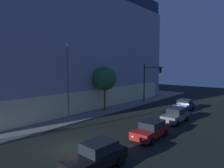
# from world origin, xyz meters

# --- Properties ---
(ground_plane) EXTENTS (120.00, 120.00, 0.00)m
(ground_plane) POSITION_xyz_m (0.00, 0.00, 0.00)
(ground_plane) COLOR black
(modern_building) EXTENTS (37.67, 26.61, 20.72)m
(modern_building) POSITION_xyz_m (13.13, 21.48, 10.29)
(modern_building) COLOR #4C4C51
(modern_building) RESTS_ON ground
(traffic_light_far_corner) EXTENTS (0.49, 3.66, 6.98)m
(traffic_light_far_corner) POSITION_xyz_m (21.40, 4.96, 4.69)
(traffic_light_far_corner) COLOR black
(traffic_light_far_corner) RESTS_ON sidewalk_corner
(street_lamp_sidewalk) EXTENTS (0.44, 0.44, 9.27)m
(street_lamp_sidewalk) POSITION_xyz_m (4.58, 6.38, 5.85)
(street_lamp_sidewalk) COLOR slate
(street_lamp_sidewalk) RESTS_ON sidewalk_corner
(sidewalk_tree) EXTENTS (3.52, 3.52, 6.53)m
(sidewalk_tree) POSITION_xyz_m (11.95, 7.19, 4.91)
(sidewalk_tree) COLOR brown
(sidewalk_tree) RESTS_ON sidewalk_corner
(car_black) EXTENTS (4.61, 2.20, 1.78)m
(car_black) POSITION_xyz_m (-1.14, -3.93, 0.89)
(car_black) COLOR black
(car_black) RESTS_ON ground
(car_red) EXTENTS (4.63, 2.15, 1.58)m
(car_red) POSITION_xyz_m (6.29, -3.79, 0.81)
(car_red) COLOR maroon
(car_red) RESTS_ON ground
(car_grey) EXTENTS (4.56, 2.04, 1.69)m
(car_grey) POSITION_xyz_m (13.06, -3.40, 0.86)
(car_grey) COLOR slate
(car_grey) RESTS_ON ground
(car_blue) EXTENTS (4.10, 2.38, 1.65)m
(car_blue) POSITION_xyz_m (20.22, -1.80, 0.84)
(car_blue) COLOR navy
(car_blue) RESTS_ON ground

